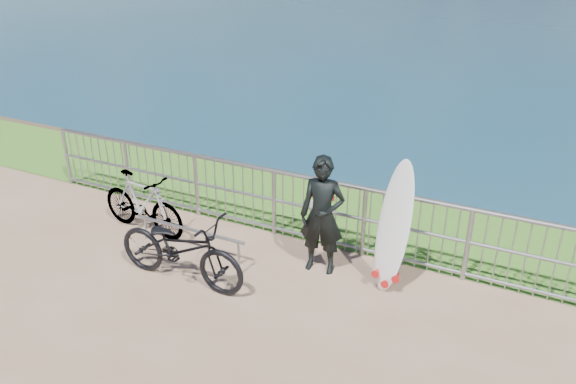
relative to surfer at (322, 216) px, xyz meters
The scene contains 7 objects.
grass_strip 2.03m from the surfer, 108.93° to the left, with size 120.00×120.00×0.00m, color #31671C.
railing 0.91m from the surfer, 131.95° to the left, with size 10.06×0.10×1.13m.
surfer is the anchor object (origin of this frame).
surfboard 1.02m from the surfer, ahead, with size 0.58×0.55×1.85m.
bicycle_near 2.01m from the surfer, 144.27° to the right, with size 0.70×2.01×1.06m, color black.
bicycle_far 3.06m from the surfer, behind, with size 0.48×1.70×1.02m, color black.
bike_rack 2.11m from the surfer, 167.92° to the right, with size 1.92×0.05×0.40m.
Camera 1 is at (3.28, -5.49, 4.45)m, focal length 35.00 mm.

